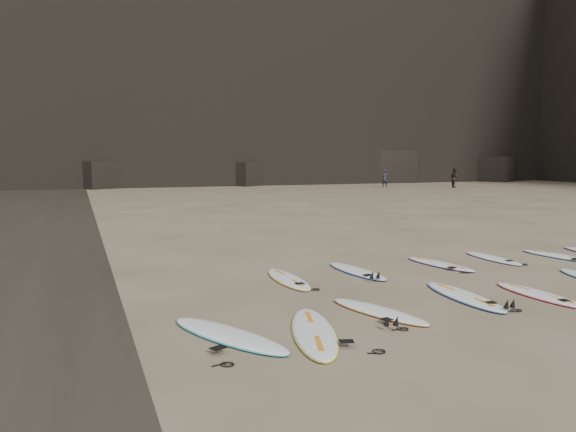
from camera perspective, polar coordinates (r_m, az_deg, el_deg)
The scene contains 13 objects.
ground at distance 12.53m, azimuth 18.50°, elevation -7.69°, with size 240.00×240.00×0.00m, color #897559.
surfboard_0 at distance 9.42m, azimuth 2.63°, elevation -11.63°, with size 0.67×2.78×0.10m, color white.
surfboard_1 at distance 10.74m, azimuth 9.18°, elevation -9.50°, with size 0.56×2.33×0.08m, color white.
surfboard_2 at distance 12.24m, azimuth 17.44°, elevation -7.74°, with size 0.63×2.64×0.10m, color white.
surfboard_3 at distance 12.95m, azimuth 24.13°, elevation -7.26°, with size 0.57×2.38×0.09m, color white.
surfboard_5 at distance 13.28m, azimuth 0.01°, elevation -6.39°, with size 0.59×2.48×0.09m, color white.
surfboard_6 at distance 14.30m, azimuth 6.99°, elevation -5.54°, with size 0.59×2.45×0.09m, color white.
surfboard_7 at distance 15.65m, azimuth 15.17°, elevation -4.71°, with size 0.57×2.39×0.09m, color white.
surfboard_8 at distance 17.00m, azimuth 20.07°, elevation -4.03°, with size 0.54×2.25×0.08m, color white.
surfboard_9 at distance 18.10m, azimuth 25.81°, elevation -3.66°, with size 0.58×2.40×0.09m, color white.
surfboard_11 at distance 9.31m, azimuth -6.09°, elevation -11.88°, with size 0.65×2.69×0.10m, color white.
person_a at distance 54.29m, azimuth 9.79°, elevation 3.79°, with size 0.61×0.40×1.68m, color black.
person_b at distance 54.93m, azimuth 16.58°, elevation 3.73°, with size 0.88×0.69×1.81m, color black.
Camera 1 is at (-7.75, -9.40, 2.91)m, focal length 35.00 mm.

